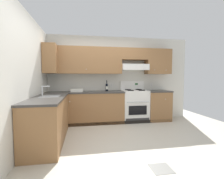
% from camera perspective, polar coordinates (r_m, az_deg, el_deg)
% --- Properties ---
extents(ground_plane, '(7.04, 7.04, 0.00)m').
position_cam_1_polar(ground_plane, '(3.79, -1.10, -16.07)').
color(ground_plane, beige).
extents(floor_accent_tile, '(0.30, 0.30, 0.01)m').
position_cam_1_polar(floor_accent_tile, '(2.74, 16.49, -24.52)').
color(floor_accent_tile, slate).
rests_on(floor_accent_tile, ground_plane).
extents(wall_back, '(4.68, 0.57, 2.55)m').
position_cam_1_polar(wall_back, '(5.13, 0.65, 6.03)').
color(wall_back, silver).
rests_on(wall_back, ground_plane).
extents(wall_left, '(0.47, 4.00, 2.55)m').
position_cam_1_polar(wall_left, '(3.89, -25.62, 4.15)').
color(wall_left, silver).
rests_on(wall_left, ground_plane).
extents(counter_back_run, '(3.60, 0.65, 0.91)m').
position_cam_1_polar(counter_back_run, '(4.87, -2.61, -6.02)').
color(counter_back_run, olive).
rests_on(counter_back_run, ground_plane).
extents(counter_left_run, '(0.63, 1.91, 1.13)m').
position_cam_1_polar(counter_left_run, '(3.68, -20.87, -9.47)').
color(counter_left_run, olive).
rests_on(counter_left_run, ground_plane).
extents(stove, '(0.76, 0.62, 1.20)m').
position_cam_1_polar(stove, '(5.08, 7.75, -5.33)').
color(stove, white).
rests_on(stove, ground_plane).
extents(wine_bottle, '(0.07, 0.08, 0.32)m').
position_cam_1_polar(wine_bottle, '(4.91, -1.80, 0.95)').
color(wine_bottle, black).
rests_on(wine_bottle, counter_back_run).
extents(bowl, '(0.33, 0.26, 0.08)m').
position_cam_1_polar(bowl, '(4.81, -11.91, -0.42)').
color(bowl, white).
rests_on(bowl, counter_back_run).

